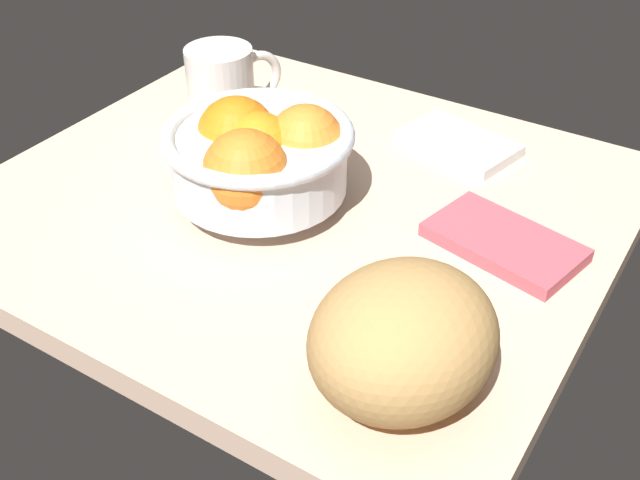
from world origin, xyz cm
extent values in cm
cube|color=#D1AD92|center=(0.00, 0.00, -1.50)|extent=(67.45, 60.79, 3.00)
cylinder|color=silver|center=(2.77, 3.35, 1.02)|extent=(9.40, 9.40, 2.03)
cylinder|color=silver|center=(2.77, 3.35, 5.25)|extent=(18.70, 18.70, 6.43)
torus|color=silver|center=(2.77, 3.35, 8.46)|extent=(20.30, 20.30, 1.60)
sphere|color=orange|center=(-0.95, 0.17, 7.02)|extent=(8.27, 8.27, 8.27)
sphere|color=orange|center=(5.97, 2.82, 7.09)|extent=(8.67, 8.67, 8.67)
sphere|color=orange|center=(0.69, 8.32, 7.11)|extent=(8.83, 8.83, 8.83)
sphere|color=orange|center=(2.77, 3.35, 6.91)|extent=(7.69, 7.69, 7.69)
ellipsoid|color=tan|center=(-22.73, 19.53, 5.58)|extent=(16.95, 18.44, 11.15)
cube|color=silver|center=(-10.66, -19.17, 0.71)|extent=(15.02, 11.18, 1.41)
cube|color=#B44B56|center=(-22.84, -2.99, 0.74)|extent=(16.64, 11.75, 1.48)
cylinder|color=silver|center=(17.90, -9.31, 4.97)|extent=(8.45, 8.45, 9.94)
torus|color=silver|center=(15.70, -14.28, 4.97)|extent=(3.83, 6.67, 6.76)
camera|label=1|loc=(-40.54, 59.83, 47.53)|focal=43.49mm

